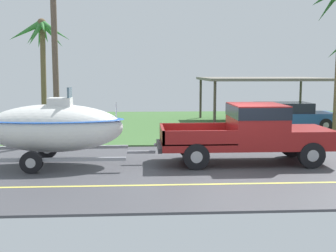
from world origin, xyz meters
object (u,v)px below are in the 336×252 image
(boat_on_trailer, at_px, (53,128))
(palm_tree_near_left, at_px, (42,40))
(carport_awning, at_px, (263,80))
(utility_pole, at_px, (55,48))
(parked_sedan_near, at_px, (287,117))
(pickup_truck_towing, at_px, (255,130))

(boat_on_trailer, height_order, palm_tree_near_left, palm_tree_near_left)
(carport_awning, bearing_deg, palm_tree_near_left, 165.73)
(boat_on_trailer, bearing_deg, palm_tree_near_left, 103.59)
(boat_on_trailer, relative_size, utility_pole, 0.76)
(boat_on_trailer, distance_m, carport_awning, 14.13)
(palm_tree_near_left, bearing_deg, carport_awning, -14.27)
(boat_on_trailer, xyz_separation_m, carport_awning, (9.56, 10.33, 1.28))
(boat_on_trailer, bearing_deg, parked_sedan_near, 37.05)
(carport_awning, distance_m, palm_tree_near_left, 13.46)
(boat_on_trailer, height_order, carport_awning, carport_awning)
(boat_on_trailer, distance_m, utility_pole, 5.12)
(parked_sedan_near, height_order, carport_awning, carport_awning)
(carport_awning, height_order, palm_tree_near_left, palm_tree_near_left)
(carport_awning, height_order, utility_pole, utility_pole)
(pickup_truck_towing, distance_m, parked_sedan_near, 8.39)
(pickup_truck_towing, height_order, palm_tree_near_left, palm_tree_near_left)
(boat_on_trailer, bearing_deg, carport_awning, 47.23)
(boat_on_trailer, distance_m, palm_tree_near_left, 14.45)
(palm_tree_near_left, height_order, utility_pole, utility_pole)
(boat_on_trailer, relative_size, carport_awning, 0.83)
(carport_awning, xyz_separation_m, palm_tree_near_left, (-12.84, 3.27, 2.34))
(pickup_truck_towing, height_order, carport_awning, carport_awning)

